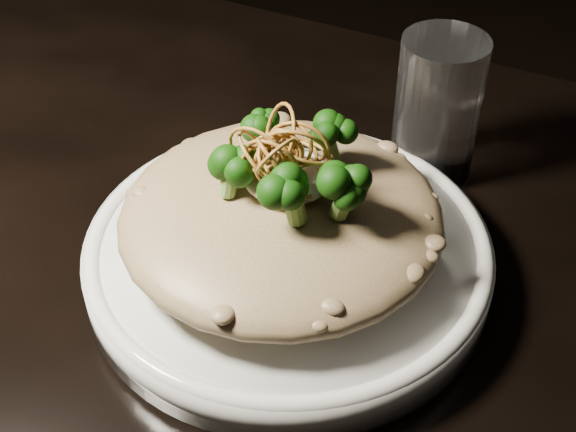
{
  "coord_description": "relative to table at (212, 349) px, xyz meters",
  "views": [
    {
      "loc": [
        0.24,
        -0.35,
        1.18
      ],
      "look_at": [
        0.05,
        0.03,
        0.81
      ],
      "focal_mm": 50.0,
      "sensor_mm": 36.0,
      "label": 1
    }
  ],
  "objects": [
    {
      "name": "risotto",
      "position": [
        0.05,
        0.03,
        0.14
      ],
      "size": [
        0.23,
        0.23,
        0.05
      ],
      "primitive_type": "ellipsoid",
      "color": "brown",
      "rests_on": "plate"
    },
    {
      "name": "broccoli",
      "position": [
        0.06,
        0.04,
        0.19
      ],
      "size": [
        0.12,
        0.12,
        0.04
      ],
      "primitive_type": null,
      "color": "black",
      "rests_on": "risotto"
    },
    {
      "name": "cheese",
      "position": [
        0.05,
        0.04,
        0.17
      ],
      "size": [
        0.06,
        0.06,
        0.02
      ],
      "primitive_type": "ellipsoid",
      "color": "silver",
      "rests_on": "risotto"
    },
    {
      "name": "shallots",
      "position": [
        0.05,
        0.03,
        0.2
      ],
      "size": [
        0.06,
        0.06,
        0.04
      ],
      "primitive_type": null,
      "color": "brown",
      "rests_on": "cheese"
    },
    {
      "name": "table",
      "position": [
        0.0,
        0.0,
        0.0
      ],
      "size": [
        1.1,
        0.8,
        0.75
      ],
      "color": "black",
      "rests_on": "ground"
    },
    {
      "name": "plate",
      "position": [
        0.05,
        0.03,
        0.1
      ],
      "size": [
        0.3,
        0.3,
        0.03
      ],
      "primitive_type": "cylinder",
      "color": "white",
      "rests_on": "table"
    },
    {
      "name": "drinking_glass",
      "position": [
        0.11,
        0.2,
        0.14
      ],
      "size": [
        0.09,
        0.09,
        0.12
      ],
      "primitive_type": "cylinder",
      "rotation": [
        0.0,
        0.0,
        0.39
      ],
      "color": "white",
      "rests_on": "table"
    }
  ]
}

